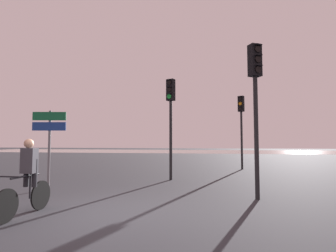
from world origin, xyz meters
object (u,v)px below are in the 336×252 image
Objects in this scene: traffic_light_near_right at (255,90)px; traffic_light_center at (171,109)px; cyclist at (28,176)px; traffic_light_far_right at (241,118)px; direction_sign_post at (49,135)px.

traffic_light_center is at bearing -77.55° from traffic_light_near_right.
traffic_light_center reaches higher than cyclist.
traffic_light_far_right is (0.48, 8.02, -0.05)m from traffic_light_near_right.
traffic_light_far_right is (3.37, 4.81, 0.02)m from traffic_light_center.
traffic_light_center is 5.87m from traffic_light_far_right.
direction_sign_post is at bearing -33.15° from traffic_light_near_right.
traffic_light_center is at bearing 82.02° from traffic_light_far_right.
direction_sign_post is (-3.64, -2.80, -1.12)m from traffic_light_center.
traffic_light_center is 4.73m from direction_sign_post.
cyclist is at bearing 105.85° from direction_sign_post.
traffic_light_near_right is at bearing -154.71° from cyclist.
cyclist is at bearing 89.06° from traffic_light_center.
direction_sign_post is (-7.02, -7.60, -1.14)m from traffic_light_far_right.
traffic_light_near_right is 6.05m from cyclist.
traffic_light_far_right is 2.46× the size of cyclist.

